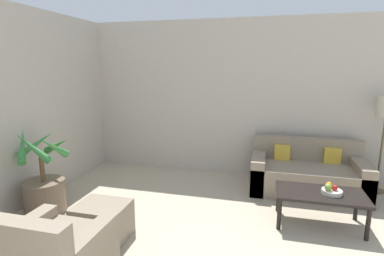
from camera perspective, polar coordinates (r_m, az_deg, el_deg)
wall_back at (r=5.27m, az=16.15°, el=5.17°), size 8.26×0.06×2.70m
potted_palm at (r=4.46m, az=-26.32°, el=-10.08°), size 0.70×0.69×1.15m
sofa_loveseat at (r=5.00m, az=21.00°, el=-8.24°), size 1.66×0.87×0.78m
coffee_table at (r=4.01m, az=23.23°, el=-11.92°), size 1.03×0.56×0.42m
fruit_bowl at (r=3.99m, az=25.08°, el=-10.96°), size 0.23×0.23×0.05m
apple_red at (r=3.97m, az=25.56°, el=-10.23°), size 0.06×0.06×0.06m
apple_green at (r=3.93m, az=24.52°, el=-10.24°), size 0.08×0.08×0.08m
orange_fruit at (r=4.01m, az=24.62°, el=-9.85°), size 0.08×0.08×0.08m
ottoman at (r=3.65m, az=-16.65°, el=-16.64°), size 0.57×0.47×0.41m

